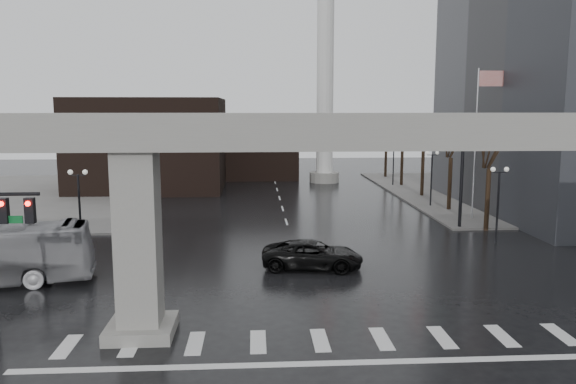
{
  "coord_description": "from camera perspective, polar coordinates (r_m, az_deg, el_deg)",
  "views": [
    {
      "loc": [
        -2.48,
        -21.48,
        8.86
      ],
      "look_at": [
        -0.72,
        7.8,
        4.5
      ],
      "focal_mm": 35.0,
      "sensor_mm": 36.0,
      "label": 1
    }
  ],
  "objects": [
    {
      "name": "ground",
      "position": [
        23.37,
        3.0,
        -13.84
      ],
      "size": [
        160.0,
        160.0,
        0.0
      ],
      "primitive_type": "plane",
      "color": "black",
      "rests_on": "ground"
    },
    {
      "name": "sidewalk_ne",
      "position": [
        64.75,
        22.7,
        -0.01
      ],
      "size": [
        28.0,
        36.0,
        0.15
      ],
      "primitive_type": "cube",
      "color": "slate",
      "rests_on": "ground"
    },
    {
      "name": "sidewalk_nw",
      "position": [
        62.73,
        -25.42,
        -0.42
      ],
      "size": [
        28.0,
        36.0,
        0.15
      ],
      "primitive_type": "cube",
      "color": "slate",
      "rests_on": "ground"
    },
    {
      "name": "elevated_guideway",
      "position": [
        21.89,
        6.43,
        3.21
      ],
      "size": [
        48.0,
        2.6,
        8.7
      ],
      "color": "gray",
      "rests_on": "ground"
    },
    {
      "name": "building_far_left",
      "position": [
        64.63,
        -13.75,
        4.79
      ],
      "size": [
        16.0,
        14.0,
        10.0
      ],
      "primitive_type": "cube",
      "color": "black",
      "rests_on": "ground"
    },
    {
      "name": "building_far_mid",
      "position": [
        73.64,
        -3.07,
        4.65
      ],
      "size": [
        10.0,
        10.0,
        8.0
      ],
      "primitive_type": "cube",
      "color": "black",
      "rests_on": "ground"
    },
    {
      "name": "smokestack",
      "position": [
        68.16,
        3.8,
        12.21
      ],
      "size": [
        3.6,
        3.6,
        30.0
      ],
      "color": "silver",
      "rests_on": "ground"
    },
    {
      "name": "signal_mast_arm",
      "position": [
        41.99,
        12.46,
        4.11
      ],
      "size": [
        12.12,
        0.43,
        8.0
      ],
      "color": "black",
      "rests_on": "ground"
    },
    {
      "name": "signal_left_pole",
      "position": [
        24.53,
        -26.89,
        -3.73
      ],
      "size": [
        2.3,
        0.3,
        6.0
      ],
      "color": "black",
      "rests_on": "ground"
    },
    {
      "name": "flagpole_assembly",
      "position": [
        46.99,
        18.91,
        6.38
      ],
      "size": [
        2.06,
        0.12,
        12.0
      ],
      "color": "silver",
      "rests_on": "ground"
    },
    {
      "name": "lamp_right_0",
      "position": [
        39.28,
        20.6,
        0.03
      ],
      "size": [
        1.22,
        0.32,
        5.11
      ],
      "color": "black",
      "rests_on": "ground"
    },
    {
      "name": "lamp_right_1",
      "position": [
        52.28,
        14.39,
        2.27
      ],
      "size": [
        1.22,
        0.32,
        5.11
      ],
      "color": "black",
      "rests_on": "ground"
    },
    {
      "name": "lamp_right_2",
      "position": [
        65.68,
        10.68,
        3.6
      ],
      "size": [
        1.22,
        0.32,
        5.11
      ],
      "color": "black",
      "rests_on": "ground"
    },
    {
      "name": "lamp_left_0",
      "position": [
        37.54,
        -20.47,
        -0.34
      ],
      "size": [
        1.22,
        0.32,
        5.11
      ],
      "color": "black",
      "rests_on": "ground"
    },
    {
      "name": "lamp_left_1",
      "position": [
        50.98,
        -15.91,
        2.06
      ],
      "size": [
        1.22,
        0.32,
        5.11
      ],
      "color": "black",
      "rests_on": "ground"
    },
    {
      "name": "lamp_left_2",
      "position": [
        64.66,
        -13.26,
        3.45
      ],
      "size": [
        1.22,
        0.32,
        5.11
      ],
      "color": "black",
      "rests_on": "ground"
    },
    {
      "name": "tree_right_0",
      "position": [
        43.43,
        19.66,
        -0.08
      ],
      "size": [
        1.09,
        1.58,
        7.5
      ],
      "color": "black",
      "rests_on": "ground"
    },
    {
      "name": "tree_right_1",
      "position": [
        50.81,
        16.16,
        1.32
      ],
      "size": [
        1.09,
        1.61,
        7.67
      ],
      "color": "black",
      "rests_on": "ground"
    },
    {
      "name": "tree_right_2",
      "position": [
        58.35,
        13.54,
        2.37
      ],
      "size": [
        1.1,
        1.63,
        7.85
      ],
      "color": "black",
      "rests_on": "ground"
    },
    {
      "name": "tree_right_3",
      "position": [
        66.0,
        11.53,
        3.17
      ],
      "size": [
        1.11,
        1.66,
        8.02
      ],
      "color": "black",
      "rests_on": "ground"
    },
    {
      "name": "tree_right_4",
      "position": [
        73.72,
        9.94,
        3.8
      ],
      "size": [
        1.12,
        1.69,
        8.19
      ],
      "color": "black",
      "rests_on": "ground"
    },
    {
      "name": "pickup_truck",
      "position": [
        31.56,
        2.52,
        -6.39
      ],
      "size": [
        5.92,
        3.37,
        1.56
      ],
      "primitive_type": "imported",
      "rotation": [
        0.0,
        0.0,
        1.43
      ],
      "color": "black",
      "rests_on": "ground"
    }
  ]
}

